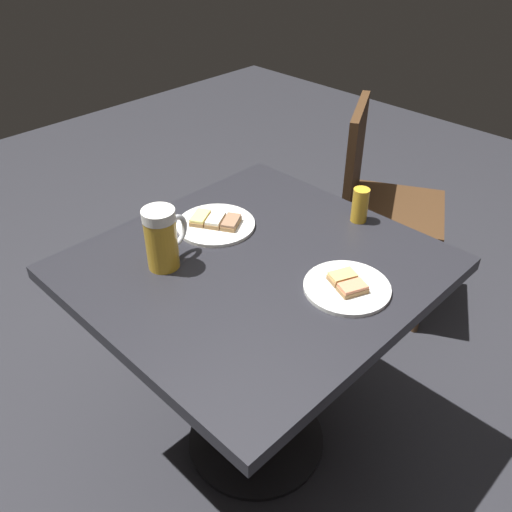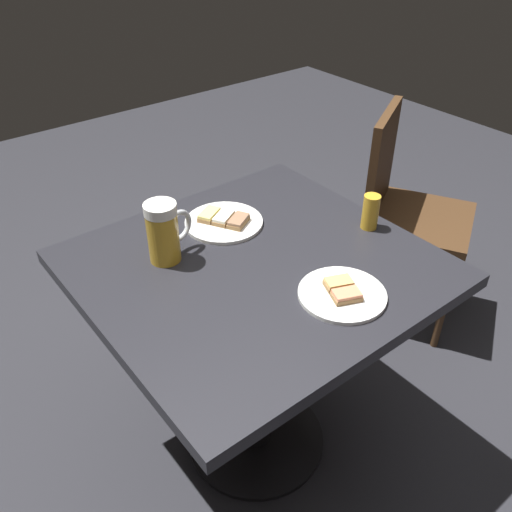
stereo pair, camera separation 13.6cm
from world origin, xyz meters
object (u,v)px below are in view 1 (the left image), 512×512
Objects in this scene: plate_near at (216,223)px; beer_glass_small at (360,205)px; beer_mug at (163,238)px; cafe_chair at (378,197)px; plate_far at (347,286)px.

beer_glass_small reaches higher than plate_near.
beer_mug is at bearing -22.90° from beer_glass_small.
beer_mug is 1.07m from cafe_chair.
beer_glass_small is (-0.31, 0.26, 0.04)m from plate_near.
cafe_chair is (-0.81, 0.02, -0.23)m from plate_near.
beer_mug is 0.19× the size of cafe_chair.
cafe_chair is at bearing -178.58° from beer_mug.
beer_mug reaches higher than plate_near.
beer_mug is at bearing 12.26° from plate_near.
plate_near is 2.21× the size of beer_glass_small.
plate_near is at bearing -85.81° from plate_far.
cafe_chair reaches higher than plate_near.
beer_mug is 1.62× the size of beer_glass_small.
plate_far is 1.29× the size of beer_mug.
plate_near is 0.41m from beer_glass_small.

